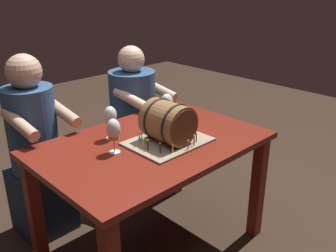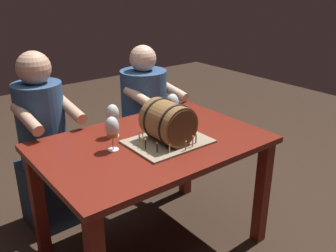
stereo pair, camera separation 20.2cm
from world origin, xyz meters
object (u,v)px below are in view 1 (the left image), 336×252
Objects in this scene: barrel_cake at (168,124)px; person_seated_right at (134,125)px; person_seated_left at (37,157)px; wine_glass_amber at (114,131)px; dining_table at (152,160)px; wine_glass_white at (110,117)px; wine_glass_rose at (167,103)px.

person_seated_right reaches higher than barrel_cake.
person_seated_left is 0.79m from person_seated_right.
person_seated_left is at bearing -179.98° from person_seated_right.
person_seated_right is (0.34, 0.73, -0.31)m from barrel_cake.
wine_glass_amber is 0.95m from person_seated_right.
barrel_cake reaches higher than wine_glass_amber.
dining_table is 0.77m from person_seated_right.
wine_glass_white is at bearing -60.81° from person_seated_left.
person_seated_left is at bearing 104.44° from wine_glass_amber.
person_seated_right reaches higher than dining_table.
person_seated_left is (-0.68, 0.49, -0.32)m from wine_glass_rose.
person_seated_left reaches higher than wine_glass_rose.
wine_glass_rose is 0.53m from wine_glass_amber.
dining_table is 0.34m from wine_glass_amber.
person_seated_right is at bearing 44.61° from wine_glass_amber.
wine_glass_white reaches higher than wine_glass_amber.
dining_table is 1.10× the size of person_seated_right.
wine_glass_rose reaches higher than dining_table.
person_seated_left is at bearing 121.18° from dining_table.
person_seated_right is at bearing 40.87° from wine_glass_white.
wine_glass_rose is 0.89m from person_seated_left.
dining_table is 6.50× the size of wine_glass_white.
wine_glass_amber is at bearing -75.56° from person_seated_left.
wine_glass_rose is at bearing -103.46° from person_seated_right.
wine_glass_white is 0.42m from wine_glass_rose.
dining_table is at bearing -7.52° from wine_glass_amber.
dining_table is 0.77m from person_seated_left.
dining_table is 2.90× the size of barrel_cake.
wine_glass_amber is at bearing -121.25° from wine_glass_white.
wine_glass_white is 1.06× the size of wine_glass_rose.
barrel_cake is 0.91m from person_seated_left.
person_seated_right reaches higher than wine_glass_white.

